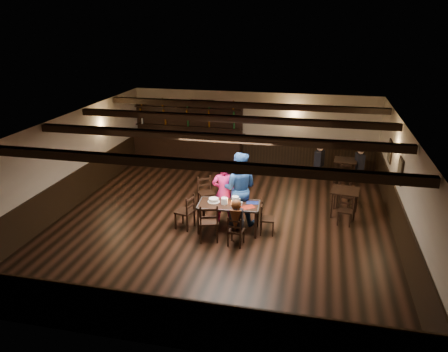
% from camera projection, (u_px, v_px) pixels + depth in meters
% --- Properties ---
extents(ground, '(10.00, 10.00, 0.00)m').
position_uv_depth(ground, '(223.00, 220.00, 11.98)').
color(ground, black).
rests_on(ground, ground).
extents(room_shell, '(9.02, 10.02, 2.71)m').
position_uv_depth(room_shell, '(224.00, 159.00, 11.42)').
color(room_shell, beige).
rests_on(room_shell, ground).
extents(dining_table, '(1.62, 0.89, 0.75)m').
position_uv_depth(dining_table, '(229.00, 207.00, 11.16)').
color(dining_table, black).
rests_on(dining_table, ground).
extents(chair_near_left, '(0.58, 0.56, 1.00)m').
position_uv_depth(chair_near_left, '(209.00, 220.00, 10.63)').
color(chair_near_left, black).
rests_on(chair_near_left, ground).
extents(chair_near_right, '(0.40, 0.39, 0.77)m').
position_uv_depth(chair_near_right, '(235.00, 229.00, 10.46)').
color(chair_near_right, black).
rests_on(chair_near_right, ground).
extents(chair_end_left, '(0.50, 0.52, 0.93)m').
position_uv_depth(chair_end_left, '(187.00, 209.00, 11.32)').
color(chair_end_left, black).
rests_on(chair_end_left, ground).
extents(chair_end_right, '(0.39, 0.40, 0.81)m').
position_uv_depth(chair_end_right, '(265.00, 216.00, 11.09)').
color(chair_end_right, black).
rests_on(chair_end_right, ground).
extents(chair_far_pushed, '(0.59, 0.58, 0.92)m').
position_uv_depth(chair_far_pushed, '(205.00, 190.00, 12.62)').
color(chair_far_pushed, black).
rests_on(chair_far_pushed, ground).
extents(woman_pink, '(0.67, 0.50, 1.69)m').
position_uv_depth(woman_pink, '(224.00, 193.00, 11.60)').
color(woman_pink, '#EB2567').
rests_on(woman_pink, ground).
extents(man_blue, '(0.98, 0.77, 1.98)m').
position_uv_depth(man_blue, '(239.00, 188.00, 11.49)').
color(man_blue, navy).
rests_on(man_blue, ground).
extents(seated_person, '(0.31, 0.47, 0.76)m').
position_uv_depth(seated_person, '(236.00, 215.00, 10.38)').
color(seated_person, black).
rests_on(seated_person, ground).
extents(cake, '(0.31, 0.31, 0.10)m').
position_uv_depth(cake, '(214.00, 200.00, 11.24)').
color(cake, white).
rests_on(cake, dining_table).
extents(plate_stack_a, '(0.17, 0.17, 0.16)m').
position_uv_depth(plate_stack_a, '(224.00, 201.00, 11.11)').
color(plate_stack_a, white).
rests_on(plate_stack_a, dining_table).
extents(plate_stack_b, '(0.18, 0.18, 0.21)m').
position_uv_depth(plate_stack_b, '(235.00, 200.00, 11.09)').
color(plate_stack_b, white).
rests_on(plate_stack_b, dining_table).
extents(tea_light, '(0.04, 0.04, 0.06)m').
position_uv_depth(tea_light, '(232.00, 201.00, 11.22)').
color(tea_light, '#A5A8AD').
rests_on(tea_light, dining_table).
extents(salt_shaker, '(0.04, 0.04, 0.10)m').
position_uv_depth(salt_shaker, '(242.00, 204.00, 11.02)').
color(salt_shaker, silver).
rests_on(salt_shaker, dining_table).
extents(pepper_shaker, '(0.04, 0.04, 0.10)m').
position_uv_depth(pepper_shaker, '(242.00, 205.00, 10.96)').
color(pepper_shaker, '#A5A8AD').
rests_on(pepper_shaker, dining_table).
extents(drink_glass, '(0.07, 0.07, 0.12)m').
position_uv_depth(drink_glass, '(239.00, 200.00, 11.21)').
color(drink_glass, silver).
rests_on(drink_glass, dining_table).
extents(menu_red, '(0.41, 0.38, 0.00)m').
position_uv_depth(menu_red, '(248.00, 207.00, 10.95)').
color(menu_red, maroon).
rests_on(menu_red, dining_table).
extents(menu_blue, '(0.34, 0.26, 0.00)m').
position_uv_depth(menu_blue, '(253.00, 203.00, 11.21)').
color(menu_blue, '#101B51').
rests_on(menu_blue, dining_table).
extents(bar_counter, '(4.42, 0.70, 2.20)m').
position_uv_depth(bar_counter, '(187.00, 143.00, 16.56)').
color(bar_counter, black).
rests_on(bar_counter, ground).
extents(back_table_a, '(0.83, 0.83, 0.75)m').
position_uv_depth(back_table_a, '(345.00, 194.00, 12.06)').
color(back_table_a, black).
rests_on(back_table_a, ground).
extents(back_table_b, '(0.77, 0.77, 0.75)m').
position_uv_depth(back_table_b, '(345.00, 163.00, 14.59)').
color(back_table_b, black).
rests_on(back_table_b, ground).
extents(bg_patron_left, '(0.35, 0.44, 0.79)m').
position_uv_depth(bg_patron_left, '(320.00, 155.00, 14.65)').
color(bg_patron_left, black).
rests_on(bg_patron_left, ground).
extents(bg_patron_right, '(0.31, 0.41, 0.75)m').
position_uv_depth(bg_patron_right, '(360.00, 158.00, 14.41)').
color(bg_patron_right, black).
rests_on(bg_patron_right, ground).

